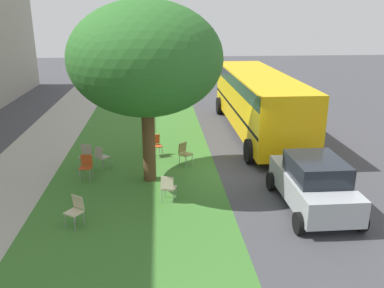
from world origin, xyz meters
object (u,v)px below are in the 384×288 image
object	(u,v)px
parked_car	(313,183)
school_bus	(258,98)
street_tree	(146,59)
chair_6	(86,165)
chair_0	(156,144)
chair_5	(86,154)
chair_4	(76,209)
chair_3	(168,186)
chair_2	(184,152)
chair_1	(101,156)

from	to	relation	value
parked_car	school_bus	world-z (taller)	school_bus
street_tree	chair_6	xyz separation A→B (m)	(0.29, 2.25, -3.70)
chair_0	school_bus	size ratio (longest dim) A/B	0.08
street_tree	chair_5	distance (m)	4.69
chair_4	school_bus	size ratio (longest dim) A/B	0.08
street_tree	chair_3	size ratio (longest dim) A/B	6.93
school_bus	chair_3	bearing A→B (deg)	147.71
chair_5	chair_6	size ratio (longest dim) A/B	1.00
chair_2	school_bus	size ratio (longest dim) A/B	0.08
chair_6	chair_4	bearing A→B (deg)	-175.46
chair_0	chair_3	bearing A→B (deg)	-174.83
chair_3	parked_car	xyz separation A→B (m)	(-0.83, -4.30, 0.32)
chair_4	chair_5	xyz separation A→B (m)	(4.57, 0.47, 0.00)
chair_3	chair_6	world-z (taller)	same
chair_1	chair_6	world-z (taller)	same
chair_0	chair_4	world-z (taller)	same
chair_0	parked_car	world-z (taller)	parked_car
chair_1	chair_2	xyz separation A→B (m)	(0.16, -3.16, 0.00)
chair_2	chair_5	size ratio (longest dim) A/B	1.00
chair_4	chair_5	bearing A→B (deg)	5.90
chair_5	parked_car	xyz separation A→B (m)	(-4.12, -7.36, 0.32)
chair_0	parked_car	bearing A→B (deg)	-137.51
chair_2	chair_6	bearing A→B (deg)	106.69
school_bus	chair_4	bearing A→B (deg)	139.89
chair_3	chair_5	world-z (taller)	same
chair_1	chair_5	bearing A→B (deg)	65.93
chair_0	chair_5	size ratio (longest dim) A/B	1.00
chair_6	parked_car	xyz separation A→B (m)	(-2.93, -7.16, 0.32)
chair_2	chair_3	world-z (taller)	same
chair_0	chair_2	world-z (taller)	same
school_bus	chair_2	bearing A→B (deg)	136.36
chair_2	chair_3	bearing A→B (deg)	167.26
chair_5	parked_car	world-z (taller)	parked_car
chair_2	parked_car	size ratio (longest dim) A/B	0.24
chair_3	chair_4	world-z (taller)	same
street_tree	chair_6	distance (m)	4.35
chair_4	chair_6	world-z (taller)	same
school_bus	chair_0	bearing A→B (deg)	120.34
chair_0	chair_3	world-z (taller)	same
chair_0	chair_1	xyz separation A→B (m)	(-1.28, 2.05, 0.00)
chair_1	chair_4	world-z (taller)	same
chair_2	chair_3	distance (m)	3.25
parked_car	street_tree	bearing A→B (deg)	61.72
chair_2	school_bus	xyz separation A→B (m)	(4.00, -3.81, 1.24)
chair_4	chair_6	bearing A→B (deg)	4.54
parked_car	school_bus	distance (m)	8.06
chair_6	parked_car	world-z (taller)	parked_car
school_bus	street_tree	bearing A→B (deg)	136.24
street_tree	chair_4	xyz separation A→B (m)	(-3.09, 1.98, -3.70)
chair_1	parked_car	size ratio (longest dim) A/B	0.24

